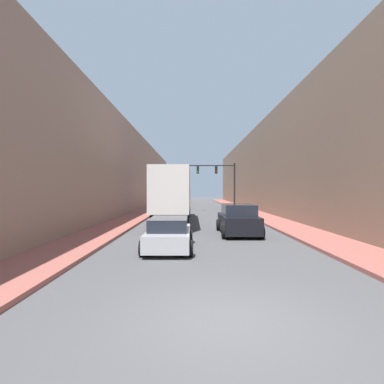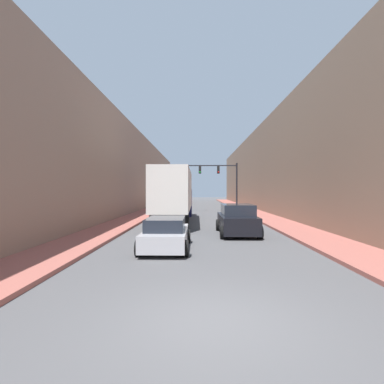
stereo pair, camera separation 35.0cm
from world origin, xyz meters
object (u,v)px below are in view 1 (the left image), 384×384
suv_car (237,220)px  traffic_signal_gantry (220,178)px  semi_truck (174,193)px  sedan_car (168,234)px

suv_car → traffic_signal_gantry: size_ratio=0.68×
semi_truck → sedan_car: semi_truck is taller
sedan_car → suv_car: size_ratio=0.95×
sedan_car → suv_car: (3.63, 4.30, 0.17)m
sedan_car → traffic_signal_gantry: size_ratio=0.64×
sedan_car → semi_truck: bearing=92.1°
semi_truck → traffic_signal_gantry: size_ratio=1.99×
semi_truck → sedan_car: 11.05m
semi_truck → sedan_car: size_ratio=3.09×
semi_truck → suv_car: 7.89m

